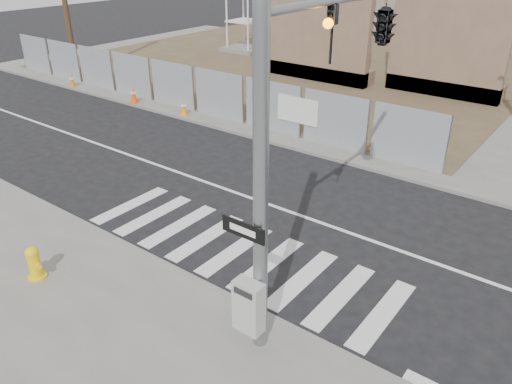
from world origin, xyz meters
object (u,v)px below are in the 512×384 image
Objects in this scene: signal_pole at (348,72)px; traffic_cone_c at (184,108)px; traffic_cone_d at (383,144)px; fire_hydrant at (34,263)px; traffic_cone_a at (72,80)px; traffic_cone_b at (134,95)px.

signal_pole is 13.44m from traffic_cone_c.
traffic_cone_c is 0.83× the size of traffic_cone_d.
signal_pole reaches higher than fire_hydrant.
fire_hydrant is 1.27× the size of traffic_cone_a.
fire_hydrant is 13.70m from traffic_cone_b.
signal_pole is at bearing -74.08° from traffic_cone_d.
traffic_cone_c is at bearing 0.89° from traffic_cone_a.
traffic_cone_b reaches higher than traffic_cone_a.
traffic_cone_a is at bearing 165.68° from fire_hydrant.
traffic_cone_c reaches higher than traffic_cone_a.
traffic_cone_b is at bearing 153.27° from fire_hydrant.
fire_hydrant reaches higher than traffic_cone_b.
traffic_cone_d is at bearing 97.64° from fire_hydrant.
traffic_cone_a is at bearing -176.09° from traffic_cone_d.
traffic_cone_a is 16.94m from traffic_cone_d.
traffic_cone_b is 12.10m from traffic_cone_d.
fire_hydrant is (-5.30, -4.18, -4.26)m from signal_pole.
traffic_cone_c is (8.02, 0.12, 0.00)m from traffic_cone_a.
traffic_cone_d reaches higher than traffic_cone_b.
signal_pole is at bearing -30.16° from traffic_cone_c.
signal_pole is at bearing -18.24° from traffic_cone_a.
fire_hydrant reaches higher than traffic_cone_d.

